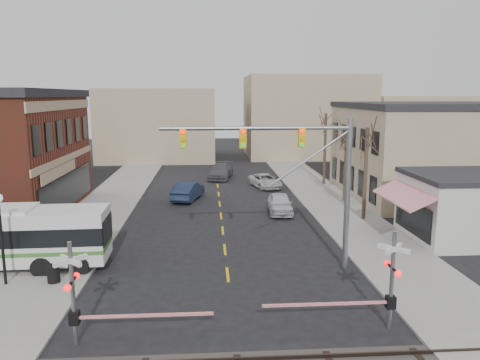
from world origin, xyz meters
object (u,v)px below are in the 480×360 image
at_px(street_lamp, 0,220).
at_px(car_b, 188,191).
at_px(rr_crossing_east, 381,282).
at_px(traffic_signal_mast, 297,163).
at_px(car_d, 220,171).
at_px(pedestrian_near, 76,253).
at_px(trash_bin, 53,274).
at_px(car_a, 280,203).
at_px(pedestrian_far, 48,229).
at_px(rr_crossing_west, 85,295).
at_px(car_c, 265,181).

bearing_deg(street_lamp, car_b, 66.54).
bearing_deg(rr_crossing_east, traffic_signal_mast, 107.78).
distance_m(car_d, pedestrian_near, 28.84).
relative_size(trash_bin, car_a, 0.20).
xyz_separation_m(traffic_signal_mast, pedestrian_far, (-14.61, 5.42, -4.85)).
height_order(trash_bin, pedestrian_far, pedestrian_far).
relative_size(car_b, car_d, 0.88).
xyz_separation_m(rr_crossing_west, car_a, (10.13, 19.13, -1.20)).
bearing_deg(rr_crossing_east, pedestrian_near, 152.98).
height_order(street_lamp, car_c, street_lamp).
bearing_deg(rr_crossing_west, street_lamp, 132.66).
height_order(car_b, pedestrian_near, pedestrian_near).
bearing_deg(car_a, car_d, 108.87).
xyz_separation_m(street_lamp, car_c, (15.54, 23.75, -2.65)).
bearing_deg(traffic_signal_mast, pedestrian_near, 178.67).
xyz_separation_m(street_lamp, pedestrian_near, (2.95, 1.65, -2.26)).
bearing_deg(car_d, pedestrian_near, -95.63).
xyz_separation_m(rr_crossing_west, trash_bin, (-3.07, 5.86, -1.41)).
xyz_separation_m(car_a, car_d, (-4.24, 15.94, 0.05)).
bearing_deg(pedestrian_far, car_b, 24.06).
height_order(traffic_signal_mast, trash_bin, traffic_signal_mast).
height_order(traffic_signal_mast, pedestrian_far, traffic_signal_mast).
distance_m(pedestrian_near, pedestrian_far, 6.04).
distance_m(rr_crossing_east, car_c, 29.08).
bearing_deg(car_a, rr_crossing_west, -113.92).
bearing_deg(car_a, pedestrian_far, -153.34).
xyz_separation_m(rr_crossing_east, pedestrian_far, (-16.75, 12.10, -1.09)).
bearing_deg(rr_crossing_east, street_lamp, 162.28).
relative_size(street_lamp, car_c, 0.94).
bearing_deg(traffic_signal_mast, pedestrian_far, 159.63).
height_order(rr_crossing_west, car_c, rr_crossing_west).
distance_m(rr_crossing_east, pedestrian_near, 15.31).
height_order(trash_bin, pedestrian_near, pedestrian_near).
xyz_separation_m(car_b, car_d, (3.17, 10.74, 0.00)).
xyz_separation_m(car_b, car_c, (7.49, 5.20, -0.15)).
distance_m(rr_crossing_east, car_d, 35.00).
height_order(rr_crossing_east, car_d, rr_crossing_east).
distance_m(street_lamp, car_d, 31.46).
distance_m(car_a, pedestrian_near, 17.13).
distance_m(rr_crossing_west, street_lamp, 7.98).
relative_size(car_d, pedestrian_near, 3.00).
xyz_separation_m(traffic_signal_mast, rr_crossing_east, (2.14, -6.68, -3.76)).
bearing_deg(traffic_signal_mast, rr_crossing_west, -141.75).
height_order(rr_crossing_west, trash_bin, rr_crossing_west).
bearing_deg(pedestrian_near, pedestrian_far, 32.38).
bearing_deg(pedestrian_near, rr_crossing_east, -115.92).
xyz_separation_m(street_lamp, trash_bin, (2.26, 0.08, -2.75)).
height_order(rr_crossing_west, car_d, rr_crossing_west).
bearing_deg(car_c, rr_crossing_east, -102.96).
height_order(rr_crossing_west, car_b, rr_crossing_west).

